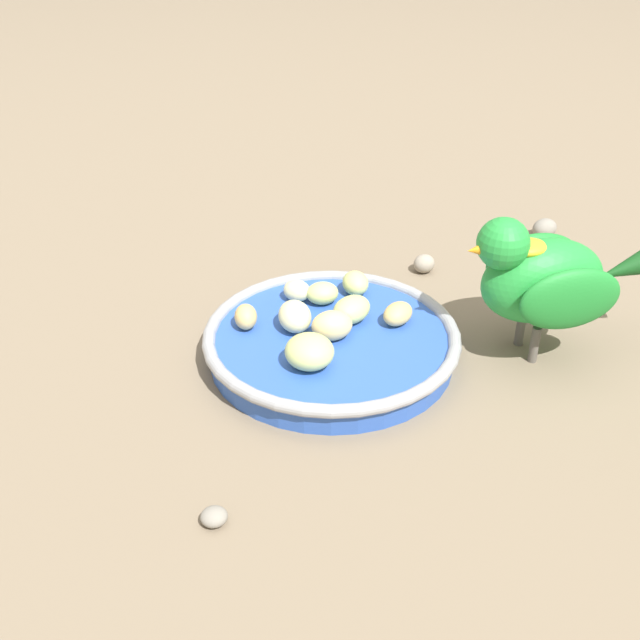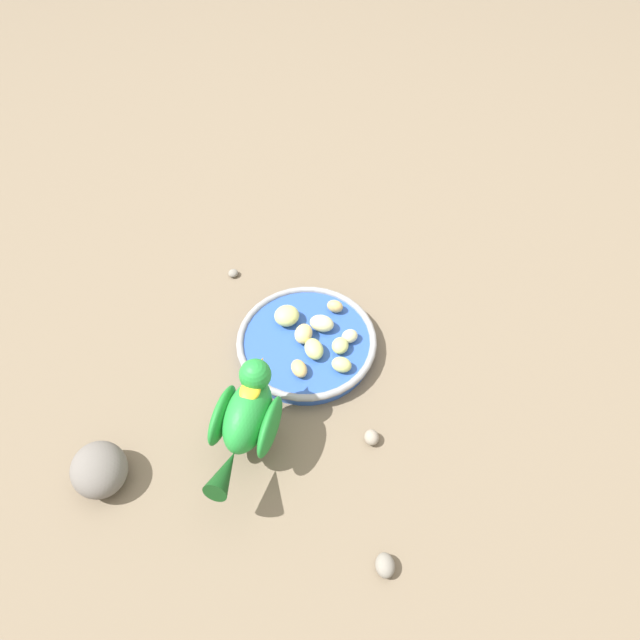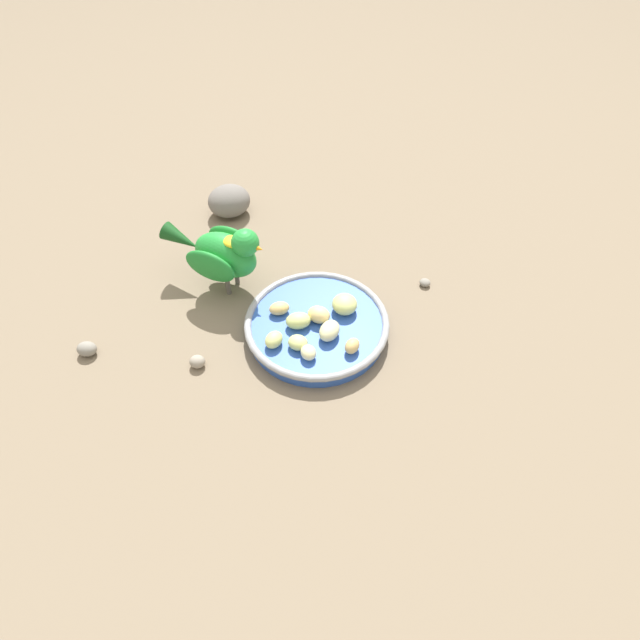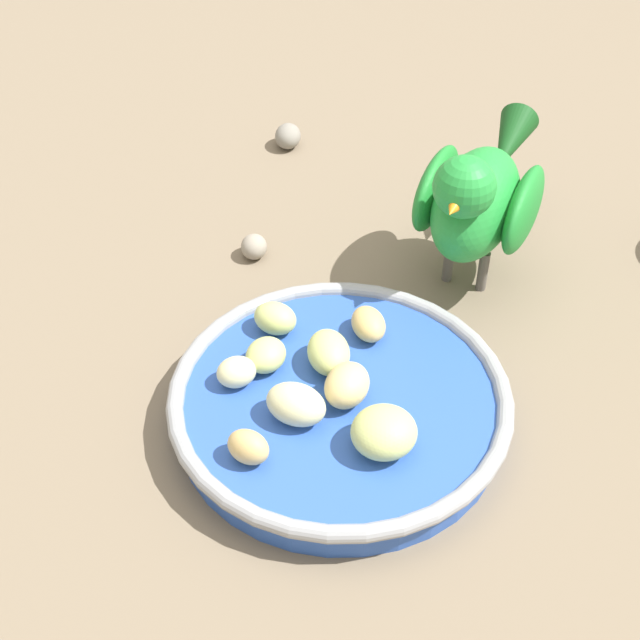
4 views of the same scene
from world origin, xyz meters
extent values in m
plane|color=#756651|center=(0.00, 0.00, 0.00)|extent=(4.00, 4.00, 0.00)
cylinder|color=#2D56B7|center=(-0.01, 0.02, 0.01)|extent=(0.21, 0.21, 0.02)
torus|color=#93969B|center=(-0.01, 0.02, 0.02)|extent=(0.22, 0.22, 0.01)
ellipsoid|color=beige|center=(0.02, 0.01, 0.03)|extent=(0.03, 0.04, 0.02)
ellipsoid|color=#E5C67F|center=(-0.01, 0.03, 0.03)|extent=(0.04, 0.03, 0.02)
ellipsoid|color=#C6D17A|center=(0.02, 0.07, 0.04)|extent=(0.05, 0.05, 0.03)
ellipsoid|color=tan|center=(-0.07, 0.02, 0.03)|extent=(0.04, 0.04, 0.02)
ellipsoid|color=#C6D17A|center=(-0.04, -0.04, 0.03)|extent=(0.02, 0.03, 0.02)
ellipsoid|color=beige|center=(0.01, -0.04, 0.03)|extent=(0.03, 0.03, 0.02)
ellipsoid|color=#C6D17A|center=(-0.01, -0.03, 0.03)|extent=(0.03, 0.03, 0.02)
ellipsoid|color=#C6D17A|center=(-0.03, 0.01, 0.03)|extent=(0.05, 0.04, 0.02)
ellipsoid|color=tan|center=(0.06, 0.00, 0.03)|extent=(0.02, 0.03, 0.02)
cylinder|color=#59544C|center=(-0.17, 0.06, 0.02)|extent=(0.01, 0.01, 0.03)
cylinder|color=#59544C|center=(-0.17, 0.03, 0.02)|extent=(0.01, 0.01, 0.03)
ellipsoid|color=green|center=(-0.18, 0.05, 0.07)|extent=(0.11, 0.06, 0.07)
ellipsoid|color=#1E7F2D|center=(-0.19, 0.08, 0.07)|extent=(0.09, 0.02, 0.05)
ellipsoid|color=#1E7F2D|center=(-0.18, 0.01, 0.07)|extent=(0.09, 0.02, 0.05)
cone|color=#144719|center=(-0.26, 0.04, 0.07)|extent=(0.07, 0.03, 0.04)
sphere|color=green|center=(-0.14, 0.05, 0.11)|extent=(0.04, 0.04, 0.04)
cone|color=orange|center=(-0.12, 0.05, 0.10)|extent=(0.02, 0.02, 0.02)
ellipsoid|color=yellow|center=(-0.16, 0.05, 0.10)|extent=(0.04, 0.03, 0.01)
ellipsoid|color=slate|center=(-0.29, 0.21, 0.03)|extent=(0.10, 0.10, 0.06)
ellipsoid|color=gray|center=(-0.28, -0.16, 0.01)|extent=(0.04, 0.03, 0.02)
ellipsoid|color=gray|center=(0.10, 0.20, 0.01)|extent=(0.02, 0.02, 0.01)
ellipsoid|color=gray|center=(-0.13, -0.11, 0.01)|extent=(0.03, 0.03, 0.02)
camera|label=1|loc=(0.10, 0.55, 0.37)|focal=42.98mm
camera|label=2|loc=(-0.46, -0.14, 0.68)|focal=30.04mm
camera|label=3|loc=(0.24, -0.45, 0.62)|focal=30.53mm
camera|label=4|loc=(0.34, 0.19, 0.43)|focal=50.56mm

